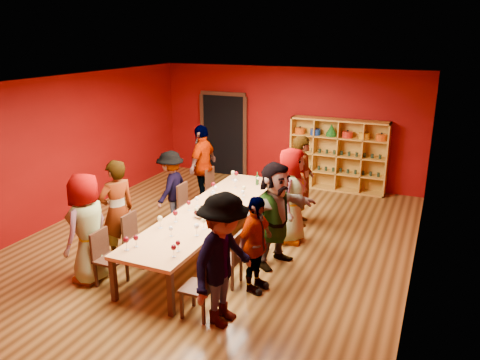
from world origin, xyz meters
name	(u,v)px	position (x,y,z in m)	size (l,w,h in m)	color
room_shell	(209,170)	(0.00, 0.00, 1.50)	(7.10, 9.10, 3.04)	#513515
tasting_table	(210,212)	(0.00, 0.00, 0.70)	(1.10, 4.50, 0.75)	tan
doorway	(224,134)	(-1.80, 4.43, 1.12)	(1.40, 0.17, 2.30)	black
shelving_unit	(338,152)	(1.40, 4.32, 0.98)	(2.40, 0.40, 1.80)	#BB852A
chair_person_left_0	(106,255)	(-0.91, -1.80, 0.50)	(0.42, 0.42, 0.89)	black
person_left_0	(87,228)	(-1.23, -1.80, 0.89)	(0.87, 0.48, 1.79)	pink
chair_person_left_1	(135,236)	(-0.91, -1.02, 0.50)	(0.42, 0.42, 0.89)	black
person_left_1	(117,211)	(-1.25, -1.02, 0.90)	(0.66, 0.48, 1.80)	#131535
chair_person_left_3	(187,203)	(-0.91, 0.76, 0.50)	(0.42, 0.42, 0.89)	black
person_left_3	(171,188)	(-1.28, 0.76, 0.77)	(1.00, 0.41, 1.54)	silver
chair_person_left_4	(214,185)	(-0.91, 2.00, 0.50)	(0.42, 0.42, 0.89)	black
person_left_4	(203,165)	(-1.19, 2.00, 0.93)	(1.09, 0.50, 1.87)	#15193B
chair_person_right_0	(203,285)	(0.91, -2.00, 0.50)	(0.42, 0.42, 0.89)	black
person_right_0	(224,260)	(1.23, -2.00, 0.94)	(1.21, 0.50, 1.88)	silver
chair_person_right_1	(231,256)	(0.91, -1.05, 0.50)	(0.42, 0.42, 0.89)	black
person_right_1	(255,245)	(1.30, -1.05, 0.77)	(0.90, 0.41, 1.53)	#C08188
chair_person_right_2	(254,233)	(0.91, -0.11, 0.50)	(0.42, 0.42, 0.89)	black
person_right_2	(275,214)	(1.29, -0.11, 0.91)	(1.69, 0.48, 1.82)	#587DB5
chair_person_right_3	(273,214)	(0.91, 0.89, 0.50)	(0.42, 0.42, 0.89)	black
person_right_3	(291,196)	(1.25, 0.89, 0.91)	(0.89, 0.49, 1.82)	#5C88BF
chair_person_right_4	(288,199)	(0.91, 1.81, 0.50)	(0.42, 0.42, 0.89)	black
person_right_4	(302,181)	(1.20, 1.81, 0.93)	(0.68, 0.50, 1.86)	#141838
wine_glass_0	(126,240)	(-0.37, -1.95, 0.91)	(0.09, 0.09, 0.22)	silver
wine_glass_1	(189,203)	(-0.33, -0.17, 0.89)	(0.08, 0.08, 0.19)	silver
wine_glass_2	(235,181)	(-0.09, 1.35, 0.89)	(0.08, 0.08, 0.19)	silver
wine_glass_3	(244,188)	(0.27, 0.94, 0.90)	(0.08, 0.08, 0.21)	silver
wine_glass_4	(174,248)	(0.38, -1.86, 0.89)	(0.08, 0.08, 0.20)	silver
wine_glass_5	(243,193)	(0.32, 0.76, 0.88)	(0.07, 0.07, 0.19)	silver
wine_glass_6	(215,188)	(-0.28, 0.80, 0.88)	(0.07, 0.07, 0.18)	silver
wine_glass_7	(196,210)	(-0.07, -0.38, 0.88)	(0.07, 0.07, 0.18)	silver
wine_glass_8	(236,174)	(-0.26, 1.78, 0.91)	(0.09, 0.09, 0.22)	silver
wine_glass_9	(160,219)	(-0.37, -1.06, 0.91)	(0.09, 0.09, 0.22)	silver
wine_glass_10	(227,204)	(0.34, 0.04, 0.90)	(0.08, 0.08, 0.21)	silver
wine_glass_11	(175,214)	(-0.27, -0.73, 0.90)	(0.09, 0.09, 0.21)	silver
wine_glass_12	(171,229)	(-0.03, -1.27, 0.88)	(0.07, 0.07, 0.18)	silver
wine_glass_13	(197,199)	(-0.30, 0.08, 0.89)	(0.08, 0.08, 0.19)	silver
wine_glass_14	(258,178)	(0.27, 1.70, 0.89)	(0.08, 0.08, 0.20)	silver
wine_glass_15	(213,185)	(-0.38, 0.91, 0.90)	(0.09, 0.09, 0.21)	silver
wine_glass_16	(233,173)	(-0.35, 1.80, 0.91)	(0.09, 0.09, 0.22)	silver
wine_glass_17	(266,176)	(0.38, 1.90, 0.89)	(0.08, 0.08, 0.20)	silver
wine_glass_18	(178,244)	(0.34, -1.69, 0.88)	(0.07, 0.07, 0.18)	silver
wine_glass_19	(197,227)	(0.33, -1.09, 0.91)	(0.09, 0.09, 0.22)	silver
wine_glass_20	(226,205)	(0.35, -0.04, 0.91)	(0.09, 0.09, 0.22)	silver
wine_glass_21	(204,221)	(0.31, -0.82, 0.90)	(0.08, 0.08, 0.20)	silver
wine_glass_22	(225,197)	(0.15, 0.34, 0.91)	(0.09, 0.09, 0.22)	silver
wine_glass_23	(136,238)	(-0.31, -1.80, 0.89)	(0.08, 0.08, 0.19)	silver
spittoon_bowl	(203,213)	(0.05, -0.35, 0.82)	(0.32, 0.32, 0.18)	silver
carafe_a	(213,197)	(-0.12, 0.38, 0.86)	(0.11, 0.11, 0.24)	silver
carafe_b	(211,212)	(0.20, -0.36, 0.86)	(0.12, 0.12, 0.25)	silver
wine_bottle	(257,180)	(0.26, 1.70, 0.86)	(0.08, 0.08, 0.28)	#133517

